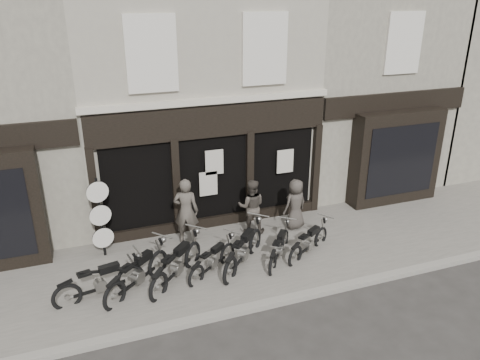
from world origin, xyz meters
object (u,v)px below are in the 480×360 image
object	(u,v)px
motorcycle_6	(309,244)
motorcycle_3	(213,262)
man_centre	(251,206)
motorcycle_4	(244,253)
man_right	(295,204)
motorcycle_1	(138,276)
advert_sign_post	(101,221)
man_left	(186,211)
motorcycle_0	(101,284)
motorcycle_5	(279,249)
motorcycle_2	(177,267)

from	to	relation	value
motorcycle_6	motorcycle_3	bearing A→B (deg)	148.26
man_centre	motorcycle_4	bearing A→B (deg)	82.87
man_right	motorcycle_6	bearing A→B (deg)	65.45
motorcycle_1	motorcycle_4	distance (m)	2.81
motorcycle_1	man_centre	world-z (taller)	man_centre
motorcycle_1	motorcycle_6	size ratio (longest dim) A/B	1.08
motorcycle_3	advert_sign_post	size ratio (longest dim) A/B	0.70
motorcycle_1	motorcycle_3	size ratio (longest dim) A/B	1.15
motorcycle_3	man_left	xyz separation A→B (m)	(-0.26, 1.73, 0.73)
motorcycle_0	motorcycle_5	size ratio (longest dim) A/B	1.32
motorcycle_0	man_centre	size ratio (longest dim) A/B	1.31
motorcycle_4	man_centre	world-z (taller)	man_centre
motorcycle_0	motorcycle_3	world-z (taller)	motorcycle_0
motorcycle_4	motorcycle_6	distance (m)	1.92
motorcycle_4	man_right	xyz separation A→B (m)	(2.19, 1.39, 0.46)
motorcycle_1	man_left	distance (m)	2.56
motorcycle_5	motorcycle_1	bearing A→B (deg)	129.60
motorcycle_2	motorcycle_5	size ratio (longest dim) A/B	1.12
motorcycle_6	man_centre	xyz separation A→B (m)	(-1.07, 1.69, 0.58)
motorcycle_1	man_left	bearing A→B (deg)	6.40
motorcycle_6	man_left	xyz separation A→B (m)	(-3.04, 1.76, 0.72)
motorcycle_3	motorcycle_5	bearing A→B (deg)	-36.27
motorcycle_1	man_right	world-z (taller)	man_right
motorcycle_4	man_centre	size ratio (longest dim) A/B	1.12
motorcycle_0	motorcycle_6	distance (m)	5.62
man_left	motorcycle_6	bearing A→B (deg)	172.60
motorcycle_0	motorcycle_6	size ratio (longest dim) A/B	1.24
motorcycle_4	man_centre	xyz separation A→B (m)	(0.84, 1.61, 0.51)
motorcycle_5	advert_sign_post	distance (m)	4.88
motorcycle_0	man_left	xyz separation A→B (m)	(2.57, 1.84, 0.68)
motorcycle_3	motorcycle_5	xyz separation A→B (m)	(1.89, -0.01, 0.01)
motorcycle_2	advert_sign_post	distance (m)	2.52
motorcycle_2	motorcycle_3	world-z (taller)	motorcycle_2
motorcycle_2	motorcycle_3	size ratio (longest dim) A/B	1.12
motorcycle_6	man_centre	world-z (taller)	man_centre
motorcycle_1	motorcycle_3	xyz separation A→B (m)	(1.94, 0.08, -0.07)
motorcycle_3	motorcycle_4	distance (m)	0.87
advert_sign_post	motorcycle_1	bearing A→B (deg)	-80.99
motorcycle_5	motorcycle_6	xyz separation A→B (m)	(0.90, -0.02, 0.00)
motorcycle_4	motorcycle_2	bearing A→B (deg)	136.73
motorcycle_4	advert_sign_post	world-z (taller)	advert_sign_post
motorcycle_0	motorcycle_4	xyz separation A→B (m)	(3.70, 0.16, 0.03)
motorcycle_6	man_right	world-z (taller)	man_right
advert_sign_post	man_right	bearing A→B (deg)	-13.71
motorcycle_4	advert_sign_post	size ratio (longest dim) A/B	0.79
motorcycle_2	man_right	xyz separation A→B (m)	(4.02, 1.48, 0.46)
motorcycle_0	motorcycle_3	distance (m)	2.83
motorcycle_0	advert_sign_post	distance (m)	2.01
motorcycle_4	man_left	world-z (taller)	man_left
motorcycle_4	man_centre	distance (m)	1.89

